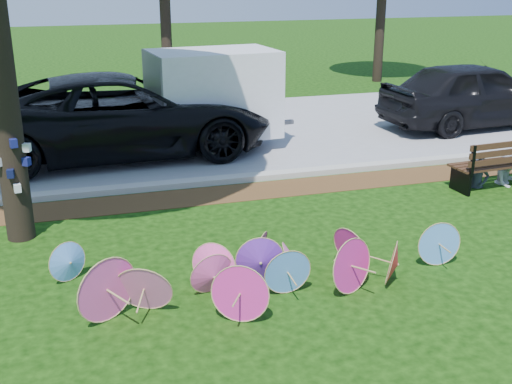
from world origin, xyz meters
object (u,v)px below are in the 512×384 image
at_px(park_bench, 496,162).
at_px(person_right, 510,155).
at_px(dark_pickup, 475,94).
at_px(black_van, 123,115).
at_px(cargo_trailer, 214,94).
at_px(person_left, 480,155).
at_px(parasol_pile, 254,268).

height_order(park_bench, person_right, person_right).
distance_m(park_bench, person_right, 0.37).
bearing_deg(dark_pickup, black_van, 87.06).
distance_m(black_van, cargo_trailer, 2.21).
bearing_deg(person_right, person_left, 176.40).
bearing_deg(person_left, dark_pickup, 64.13).
bearing_deg(dark_pickup, person_right, 149.62).
height_order(parasol_pile, park_bench, park_bench).
distance_m(black_van, person_left, 7.85).
bearing_deg(person_right, black_van, 145.16).
bearing_deg(black_van, cargo_trailer, -89.36).
relative_size(black_van, dark_pickup, 1.29).
bearing_deg(cargo_trailer, park_bench, -49.33).
height_order(dark_pickup, park_bench, dark_pickup).
height_order(dark_pickup, person_right, dark_pickup).
bearing_deg(cargo_trailer, dark_pickup, -4.73).
distance_m(parasol_pile, dark_pickup, 11.33).
relative_size(cargo_trailer, person_left, 2.19).
distance_m(dark_pickup, person_left, 5.43).
bearing_deg(cargo_trailer, person_left, -51.23).
relative_size(black_van, cargo_trailer, 2.35).
bearing_deg(park_bench, black_van, 143.09).
bearing_deg(person_right, park_bench, -175.47).
bearing_deg(park_bench, dark_pickup, 56.37).
bearing_deg(parasol_pile, cargo_trailer, 80.98).
xyz_separation_m(parasol_pile, dark_pickup, (8.47, 7.50, 0.54)).
distance_m(dark_pickup, park_bench, 5.30).
relative_size(parasol_pile, person_left, 4.41).
bearing_deg(person_right, dark_pickup, 60.03).
xyz_separation_m(black_van, dark_pickup, (9.47, 0.18, -0.05)).
height_order(dark_pickup, person_left, dark_pickup).
bearing_deg(park_bench, person_left, 167.77).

